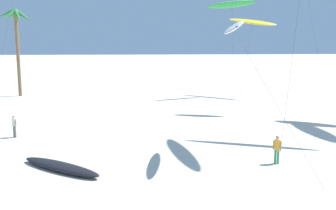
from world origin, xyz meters
TOP-DOWN VIEW (x-y plane):
  - palm_tree_3 at (-16.86, 49.40)m, footprint 4.97×4.48m
  - flying_kite_0 at (9.07, 37.14)m, footprint 5.45×8.49m
  - flying_kite_1 at (9.29, 47.87)m, footprint 6.61×5.64m
  - flying_kite_5 at (4.09, 22.24)m, footprint 4.46×8.64m
  - grounded_kite_2 at (-6.16, 19.95)m, footprint 5.42×4.50m
  - person_foreground_walker at (6.52, 20.49)m, footprint 0.45×0.32m
  - person_near_right at (-11.10, 27.91)m, footprint 0.41×0.36m

SIDE VIEW (x-z plane):
  - grounded_kite_2 at x=-6.16m, z-range 0.00..0.43m
  - person_near_right at x=-11.10m, z-range 0.08..1.76m
  - person_foreground_walker at x=6.52m, z-range 0.08..1.81m
  - flying_kite_5 at x=4.09m, z-range 3.77..12.33m
  - palm_tree_3 at x=-16.86m, z-range 3.23..13.90m
  - flying_kite_0 at x=9.07m, z-range 4.09..13.44m
  - flying_kite_1 at x=9.29m, z-range 5.15..17.11m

